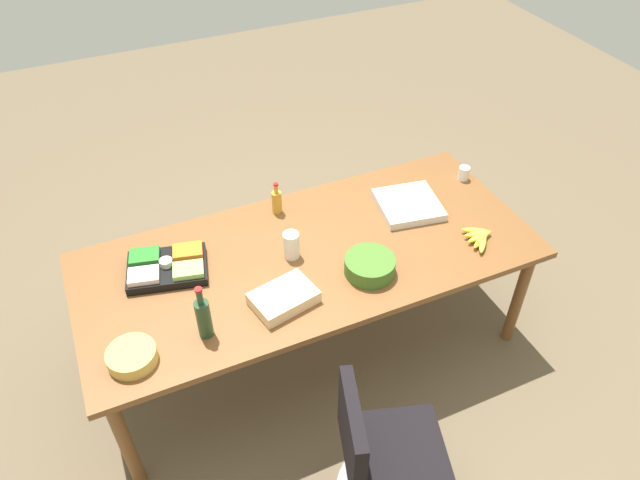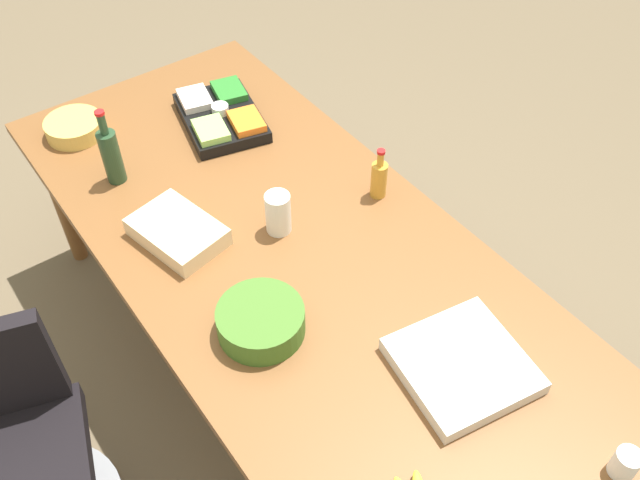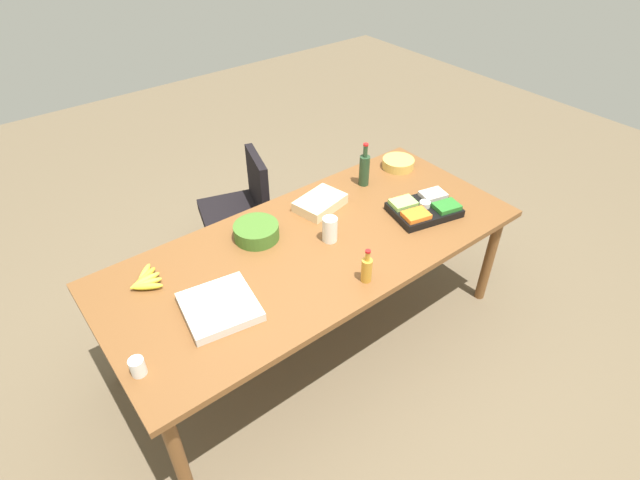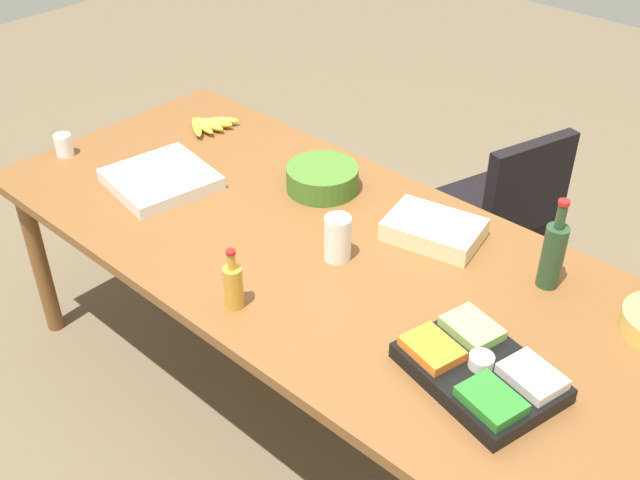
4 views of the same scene
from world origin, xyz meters
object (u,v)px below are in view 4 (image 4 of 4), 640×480
(sheet_cake, at_px, (434,230))
(salad_bowl, at_px, (322,178))
(mayo_jar, at_px, (338,238))
(veggie_tray, at_px, (480,370))
(banana_bunch, at_px, (208,124))
(dressing_bottle, at_px, (233,285))
(pizza_box, at_px, (161,179))
(conference_table, at_px, (320,259))
(paper_cup, at_px, (64,145))
(office_chair, at_px, (491,231))
(wine_bottle, at_px, (553,253))

(sheet_cake, bearing_deg, salad_bowl, -177.78)
(sheet_cake, bearing_deg, mayo_jar, -118.48)
(veggie_tray, relative_size, banana_bunch, 1.99)
(mayo_jar, xyz_separation_m, veggie_tray, (0.66, -0.16, -0.04))
(dressing_bottle, bearing_deg, pizza_box, 158.59)
(conference_table, distance_m, paper_cup, 1.23)
(conference_table, bearing_deg, mayo_jar, -12.29)
(veggie_tray, relative_size, dressing_bottle, 2.27)
(conference_table, distance_m, veggie_tray, 0.78)
(conference_table, height_order, sheet_cake, sheet_cake)
(office_chair, relative_size, pizza_box, 2.40)
(office_chair, relative_size, paper_cup, 9.61)
(wine_bottle, bearing_deg, office_chair, 129.30)
(paper_cup, relative_size, sheet_cake, 0.28)
(conference_table, bearing_deg, wine_bottle, 25.64)
(conference_table, relative_size, banana_bunch, 10.72)
(banana_bunch, bearing_deg, dressing_bottle, -36.67)
(dressing_bottle, bearing_deg, veggie_tray, 18.57)
(wine_bottle, bearing_deg, pizza_box, -161.89)
(office_chair, xyz_separation_m, dressing_bottle, (-0.04, -1.50, 0.54))
(sheet_cake, height_order, banana_bunch, sheet_cake)
(pizza_box, bearing_deg, salad_bowl, 49.39)
(dressing_bottle, bearing_deg, salad_bowl, 111.20)
(pizza_box, bearing_deg, dressing_bottle, -12.06)
(wine_bottle, height_order, dressing_bottle, wine_bottle)
(mayo_jar, relative_size, banana_bunch, 0.67)
(mayo_jar, xyz_separation_m, paper_cup, (-1.29, -0.23, -0.03))
(pizza_box, distance_m, veggie_tray, 1.47)
(salad_bowl, height_order, wine_bottle, wine_bottle)
(wine_bottle, height_order, paper_cup, wine_bottle)
(salad_bowl, distance_m, veggie_tray, 1.09)
(conference_table, relative_size, paper_cup, 28.50)
(office_chair, height_order, banana_bunch, office_chair)
(office_chair, xyz_separation_m, veggie_tray, (0.69, -1.25, 0.50))
(salad_bowl, bearing_deg, mayo_jar, -40.95)
(office_chair, distance_m, mayo_jar, 1.22)
(banana_bunch, bearing_deg, conference_table, -17.58)
(conference_table, xyz_separation_m, mayo_jar, (0.10, -0.02, 0.14))
(pizza_box, height_order, sheet_cake, sheet_cake)
(salad_bowl, bearing_deg, sheet_cake, 2.22)
(office_chair, relative_size, sheet_cake, 2.70)
(veggie_tray, bearing_deg, wine_bottle, 98.18)
(office_chair, xyz_separation_m, salad_bowl, (-0.31, -0.81, 0.51))
(conference_table, relative_size, wine_bottle, 8.11)
(wine_bottle, relative_size, veggie_tray, 0.66)
(office_chair, bearing_deg, mayo_jar, -88.70)
(banana_bunch, bearing_deg, mayo_jar, -17.10)
(salad_bowl, distance_m, wine_bottle, 0.93)
(pizza_box, distance_m, banana_bunch, 0.48)
(banana_bunch, bearing_deg, veggie_tray, -15.61)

